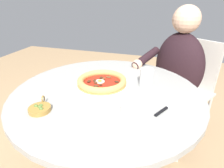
{
  "coord_description": "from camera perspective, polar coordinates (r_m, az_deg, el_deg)",
  "views": [
    {
      "loc": [
        0.27,
        -0.8,
        1.19
      ],
      "look_at": [
        0.02,
        0.01,
        0.77
      ],
      "focal_mm": 29.8,
      "sensor_mm": 36.0,
      "label": 1
    }
  ],
  "objects": [
    {
      "name": "dining_table",
      "position": [
        1.06,
        -1.47,
        -10.47
      ],
      "size": [
        0.97,
        0.97,
        0.73
      ],
      "color": "#999993",
      "rests_on": "ground"
    },
    {
      "name": "pizza_on_plate",
      "position": [
        1.01,
        -3.1,
        0.65
      ],
      "size": [
        0.3,
        0.3,
        0.04
      ],
      "color": "white",
      "rests_on": "dining_table"
    },
    {
      "name": "water_glass",
      "position": [
        1.01,
        10.44,
        1.56
      ],
      "size": [
        0.07,
        0.07,
        0.1
      ],
      "color": "silver",
      "rests_on": "dining_table"
    },
    {
      "name": "steak_knife",
      "position": [
        0.85,
        16.11,
        -7.27
      ],
      "size": [
        0.12,
        0.2,
        0.01
      ],
      "color": "silver",
      "rests_on": "dining_table"
    },
    {
      "name": "ramekin_capers",
      "position": [
        0.8,
        4.89,
        -7.21
      ],
      "size": [
        0.06,
        0.06,
        0.03
      ],
      "color": "white",
      "rests_on": "dining_table"
    },
    {
      "name": "olive_pan",
      "position": [
        0.86,
        -21.26,
        -7.03
      ],
      "size": [
        0.09,
        0.12,
        0.04
      ],
      "color": "olive",
      "rests_on": "dining_table"
    },
    {
      "name": "diner_person",
      "position": [
        1.54,
        18.55,
        -1.85
      ],
      "size": [
        0.54,
        0.44,
        1.12
      ],
      "color": "#282833",
      "rests_on": "ground"
    },
    {
      "name": "cafe_chair_diner",
      "position": [
        1.65,
        21.47,
        0.4
      ],
      "size": [
        0.59,
        0.59,
        0.87
      ],
      "color": "beige",
      "rests_on": "ground"
    }
  ]
}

